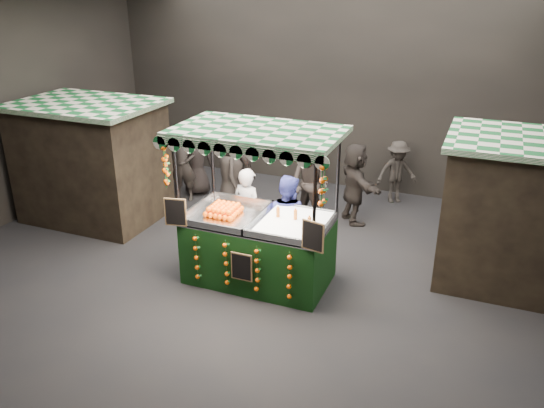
% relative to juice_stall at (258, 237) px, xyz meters
% --- Properties ---
extents(ground, '(12.00, 12.00, 0.00)m').
position_rel_juice_stall_xyz_m(ground, '(-0.10, 0.25, -0.86)').
color(ground, black).
rests_on(ground, ground).
extents(market_hall, '(12.10, 10.10, 5.05)m').
position_rel_juice_stall_xyz_m(market_hall, '(-0.10, 0.25, 2.52)').
color(market_hall, black).
rests_on(market_hall, ground).
extents(neighbour_stall_left, '(3.00, 2.20, 2.60)m').
position_rel_juice_stall_xyz_m(neighbour_stall_left, '(-4.50, 1.25, 0.45)').
color(neighbour_stall_left, black).
rests_on(neighbour_stall_left, ground).
extents(neighbour_stall_right, '(3.00, 2.20, 2.60)m').
position_rel_juice_stall_xyz_m(neighbour_stall_right, '(4.30, 1.75, 0.45)').
color(neighbour_stall_right, black).
rests_on(neighbour_stall_right, ground).
extents(juice_stall, '(2.86, 1.68, 2.77)m').
position_rel_juice_stall_xyz_m(juice_stall, '(0.00, 0.00, 0.00)').
color(juice_stall, black).
rests_on(juice_stall, ground).
extents(vendor_grey, '(0.72, 0.56, 1.75)m').
position_rel_juice_stall_xyz_m(vendor_grey, '(-0.61, 0.90, 0.02)').
color(vendor_grey, gray).
rests_on(vendor_grey, ground).
extents(vendor_blue, '(0.91, 0.74, 1.74)m').
position_rel_juice_stall_xyz_m(vendor_blue, '(0.21, 0.84, 0.01)').
color(vendor_blue, navy).
rests_on(vendor_blue, ground).
extents(shopper_0, '(0.72, 0.57, 1.73)m').
position_rel_juice_stall_xyz_m(shopper_0, '(-3.19, 2.86, 0.01)').
color(shopper_0, '#2A2522').
rests_on(shopper_0, ground).
extents(shopper_1, '(1.06, 0.92, 1.87)m').
position_rel_juice_stall_xyz_m(shopper_1, '(0.08, 2.57, 0.08)').
color(shopper_1, '#2A2422').
rests_on(shopper_1, ground).
extents(shopper_2, '(1.17, 0.80, 1.84)m').
position_rel_juice_stall_xyz_m(shopper_2, '(-1.73, 2.82, 0.06)').
color(shopper_2, black).
rests_on(shopper_2, ground).
extents(shopper_3, '(1.12, 0.99, 1.51)m').
position_rel_juice_stall_xyz_m(shopper_3, '(1.57, 4.62, -0.10)').
color(shopper_3, '#2E2925').
rests_on(shopper_3, ground).
extents(shopper_4, '(0.97, 0.87, 1.67)m').
position_rel_juice_stall_xyz_m(shopper_4, '(-3.10, 3.32, -0.02)').
color(shopper_4, black).
rests_on(shopper_4, ground).
extents(shopper_5, '(1.42, 1.65, 1.79)m').
position_rel_juice_stall_xyz_m(shopper_5, '(0.92, 3.12, 0.04)').
color(shopper_5, '#282321').
rests_on(shopper_5, ground).
extents(shopper_6, '(0.67, 0.74, 1.69)m').
position_rel_juice_stall_xyz_m(shopper_6, '(-0.63, 4.66, -0.01)').
color(shopper_6, black).
rests_on(shopper_6, ground).
extents(shopper_7, '(1.00, 1.12, 1.92)m').
position_rel_juice_stall_xyz_m(shopper_7, '(-1.80, 2.57, 0.10)').
color(shopper_7, black).
rests_on(shopper_7, ground).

